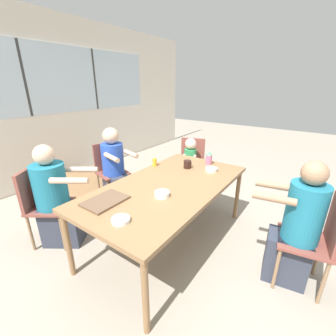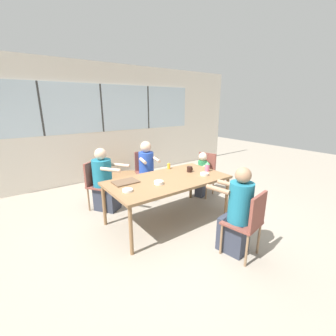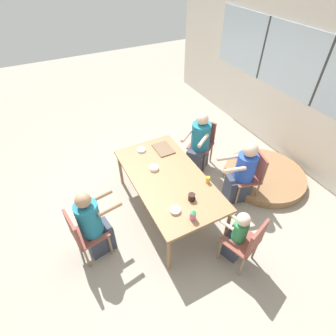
# 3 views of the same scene
# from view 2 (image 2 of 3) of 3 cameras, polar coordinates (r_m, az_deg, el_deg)

# --- Properties ---
(ground_plane) EXTENTS (16.00, 16.00, 0.00)m
(ground_plane) POSITION_cam_2_polar(r_m,az_deg,el_deg) (3.88, 0.00, -12.85)
(ground_plane) COLOR gray
(wall_back_with_windows) EXTENTS (8.40, 0.08, 2.80)m
(wall_back_with_windows) POSITION_cam_2_polar(r_m,az_deg,el_deg) (5.84, -16.36, 11.09)
(wall_back_with_windows) COLOR silver
(wall_back_with_windows) RESTS_ON ground_plane
(dining_table) EXTENTS (1.92, 1.02, 0.72)m
(dining_table) POSITION_cam_2_polar(r_m,az_deg,el_deg) (3.60, 0.00, -3.50)
(dining_table) COLOR olive
(dining_table) RESTS_ON ground_plane
(chair_for_woman_green_shirt) EXTENTS (0.46, 0.46, 0.88)m
(chair_for_woman_green_shirt) POSITION_cam_2_polar(r_m,az_deg,el_deg) (2.96, 19.95, -12.22)
(chair_for_woman_green_shirt) COLOR brown
(chair_for_woman_green_shirt) RESTS_ON ground_plane
(chair_for_man_blue_shirt) EXTENTS (0.49, 0.49, 0.88)m
(chair_for_man_blue_shirt) POSITION_cam_2_polar(r_m,az_deg,el_deg) (4.89, -5.94, -0.03)
(chair_for_man_blue_shirt) COLOR brown
(chair_for_man_blue_shirt) RESTS_ON ground_plane
(chair_for_man_teal_shirt) EXTENTS (0.56, 0.56, 0.88)m
(chair_for_man_teal_shirt) POSITION_cam_2_polar(r_m,az_deg,el_deg) (4.28, -17.68, -3.11)
(chair_for_man_teal_shirt) COLOR brown
(chair_for_man_teal_shirt) RESTS_ON ground_plane
(chair_for_toddler) EXTENTS (0.51, 0.51, 0.88)m
(chair_for_toddler) POSITION_cam_2_polar(r_m,az_deg,el_deg) (4.78, 9.39, -0.52)
(chair_for_toddler) COLOR brown
(chair_for_toddler) RESTS_ON ground_plane
(person_woman_green_shirt) EXTENTS (0.38, 0.58, 1.16)m
(person_woman_green_shirt) POSITION_cam_2_polar(r_m,az_deg,el_deg) (3.01, 17.09, -11.33)
(person_woman_green_shirt) COLOR #333847
(person_woman_green_shirt) RESTS_ON ground_plane
(person_man_blue_shirt) EXTENTS (0.44, 0.62, 1.13)m
(person_man_blue_shirt) POSITION_cam_2_polar(r_m,az_deg,el_deg) (4.74, -5.39, -0.66)
(person_man_blue_shirt) COLOR #333847
(person_man_blue_shirt) RESTS_ON ground_plane
(person_man_teal_shirt) EXTENTS (0.62, 0.69, 1.14)m
(person_man_teal_shirt) POSITION_cam_2_polar(r_m,az_deg,el_deg) (4.19, -15.80, -3.64)
(person_man_teal_shirt) COLOR #333847
(person_man_teal_shirt) RESTS_ON ground_plane
(person_toddler) EXTENTS (0.38, 0.29, 0.92)m
(person_toddler) POSITION_cam_2_polar(r_m,az_deg,el_deg) (4.68, 8.53, -1.88)
(person_toddler) COLOR #333847
(person_toddler) RESTS_ON ground_plane
(food_tray_dark) EXTENTS (0.37, 0.27, 0.02)m
(food_tray_dark) POSITION_cam_2_polar(r_m,az_deg,el_deg) (3.48, -10.73, -3.51)
(food_tray_dark) COLOR brown
(food_tray_dark) RESTS_ON dining_table
(coffee_mug) EXTENTS (0.10, 0.09, 0.10)m
(coffee_mug) POSITION_cam_2_polar(r_m,az_deg,el_deg) (3.95, 5.53, -0.30)
(coffee_mug) COLOR black
(coffee_mug) RESTS_ON dining_table
(sippy_cup) EXTENTS (0.08, 0.08, 0.17)m
(sippy_cup) POSITION_cam_2_polar(r_m,az_deg,el_deg) (4.02, 9.97, 0.40)
(sippy_cup) COLOR #CC668C
(sippy_cup) RESTS_ON dining_table
(juice_glass) EXTENTS (0.06, 0.06, 0.10)m
(juice_glass) POSITION_cam_2_polar(r_m,az_deg,el_deg) (4.12, 0.20, 0.49)
(juice_glass) COLOR gold
(juice_glass) RESTS_ON dining_table
(bowl_white_shallow) EXTENTS (0.14, 0.14, 0.05)m
(bowl_white_shallow) POSITION_cam_2_polar(r_m,az_deg,el_deg) (3.35, -2.37, -3.70)
(bowl_white_shallow) COLOR white
(bowl_white_shallow) RESTS_ON dining_table
(bowl_cereal) EXTENTS (0.14, 0.14, 0.04)m
(bowl_cereal) POSITION_cam_2_polar(r_m,az_deg,el_deg) (3.81, 9.23, -1.52)
(bowl_cereal) COLOR silver
(bowl_cereal) RESTS_ON dining_table
(bowl_fruit) EXTENTS (0.14, 0.14, 0.03)m
(bowl_fruit) POSITION_cam_2_polar(r_m,az_deg,el_deg) (3.13, -10.25, -5.59)
(bowl_fruit) COLOR white
(bowl_fruit) RESTS_ON dining_table
(folded_table_stack) EXTENTS (1.45, 1.45, 0.15)m
(folded_table_stack) POSITION_cam_2_polar(r_m,az_deg,el_deg) (5.42, -10.29, -3.56)
(folded_table_stack) COLOR olive
(folded_table_stack) RESTS_ON ground_plane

